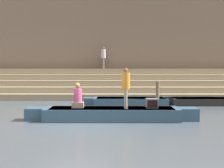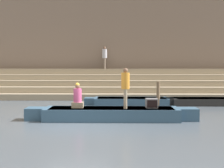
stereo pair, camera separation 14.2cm
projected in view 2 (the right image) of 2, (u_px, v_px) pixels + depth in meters
ground_plane at (76, 125)px, 11.84m from camera, size 120.00×120.00×0.00m
ghat_steps at (95, 86)px, 21.85m from camera, size 36.00×3.94×1.92m
back_wall at (97, 41)px, 23.66m from camera, size 34.20×1.28×8.11m
rowboat_main at (111, 114)px, 12.76m from camera, size 7.01×1.42×0.50m
person_standing at (125, 85)px, 12.54m from camera, size 0.34×0.34×1.63m
person_rowing at (78, 98)px, 12.77m from camera, size 0.47×0.37×1.03m
tv_set at (152, 103)px, 12.76m from camera, size 0.49×0.44×0.38m
moored_boat_shore at (212, 101)px, 17.44m from camera, size 5.65×1.34×0.38m
moored_boat_distant at (131, 101)px, 17.57m from camera, size 5.27×1.34×0.38m
mooring_post at (158, 94)px, 16.91m from camera, size 0.19×0.19×1.35m
person_on_steps at (105, 56)px, 22.74m from camera, size 0.35×0.35×1.62m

